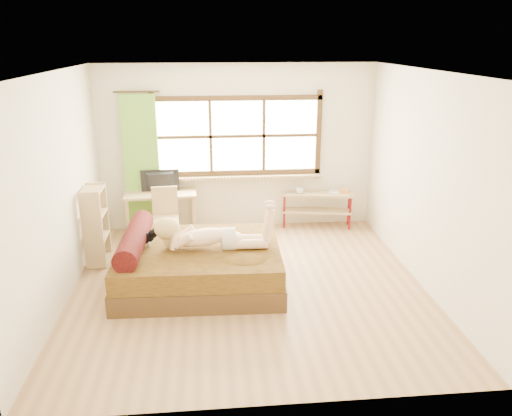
{
  "coord_description": "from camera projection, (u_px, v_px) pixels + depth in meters",
  "views": [
    {
      "loc": [
        -0.45,
        -5.81,
        3.05
      ],
      "look_at": [
        0.11,
        0.2,
        1.0
      ],
      "focal_mm": 35.0,
      "sensor_mm": 36.0,
      "label": 1
    }
  ],
  "objects": [
    {
      "name": "window",
      "position": [
        237.0,
        139.0,
        8.1
      ],
      "size": [
        2.8,
        0.16,
        1.46
      ],
      "color": "#FFEDBF",
      "rests_on": "wall_back"
    },
    {
      "name": "ceiling",
      "position": [
        248.0,
        72.0,
        5.63
      ],
      "size": [
        4.5,
        4.5,
        0.0
      ],
      "primitive_type": "plane",
      "rotation": [
        3.14,
        0.0,
        0.0
      ],
      "color": "white",
      "rests_on": "wall_back"
    },
    {
      "name": "monitor",
      "position": [
        160.0,
        181.0,
        7.99
      ],
      "size": [
        0.61,
        0.12,
        0.35
      ],
      "primitive_type": "imported",
      "rotation": [
        0.0,
        0.0,
        3.2
      ],
      "color": "black",
      "rests_on": "desk"
    },
    {
      "name": "bed",
      "position": [
        196.0,
        264.0,
        6.47
      ],
      "size": [
        2.13,
        1.73,
        0.79
      ],
      "rotation": [
        0.0,
        0.0,
        -0.03
      ],
      "color": "#382811",
      "rests_on": "floor"
    },
    {
      "name": "kitten",
      "position": [
        143.0,
        237.0,
        6.39
      ],
      "size": [
        0.32,
        0.13,
        0.25
      ],
      "primitive_type": null,
      "rotation": [
        0.0,
        0.0,
        -0.03
      ],
      "color": "black",
      "rests_on": "bed"
    },
    {
      "name": "wall_back",
      "position": [
        237.0,
        148.0,
        8.18
      ],
      "size": [
        4.5,
        0.0,
        4.5
      ],
      "primitive_type": "plane",
      "rotation": [
        1.57,
        0.0,
        0.0
      ],
      "color": "silver",
      "rests_on": "floor"
    },
    {
      "name": "curtain",
      "position": [
        142.0,
        164.0,
        8.0
      ],
      "size": [
        0.55,
        0.1,
        2.2
      ],
      "primitive_type": "cube",
      "color": "#4C9328",
      "rests_on": "wall_back"
    },
    {
      "name": "desk",
      "position": [
        161.0,
        198.0,
        8.03
      ],
      "size": [
        1.16,
        0.59,
        0.71
      ],
      "rotation": [
        0.0,
        0.0,
        0.06
      ],
      "color": "#9D8055",
      "rests_on": "floor"
    },
    {
      "name": "chair",
      "position": [
        165.0,
        213.0,
        7.73
      ],
      "size": [
        0.42,
        0.42,
        0.89
      ],
      "rotation": [
        0.0,
        0.0,
        0.06
      ],
      "color": "#9D8055",
      "rests_on": "floor"
    },
    {
      "name": "cup",
      "position": [
        300.0,
        190.0,
        8.33
      ],
      "size": [
        0.16,
        0.16,
        0.11
      ],
      "primitive_type": "imported",
      "rotation": [
        0.0,
        0.0,
        -0.17
      ],
      "color": "gray",
      "rests_on": "pipe_shelf"
    },
    {
      "name": "woman",
      "position": [
        210.0,
        225.0,
        6.27
      ],
      "size": [
        1.47,
        0.46,
        0.63
      ],
      "primitive_type": null,
      "rotation": [
        0.0,
        0.0,
        -0.03
      ],
      "color": "beige",
      "rests_on": "bed"
    },
    {
      "name": "wall_left",
      "position": [
        58.0,
        191.0,
        5.86
      ],
      "size": [
        0.0,
        4.5,
        4.5
      ],
      "primitive_type": "plane",
      "rotation": [
        1.57,
        0.0,
        1.57
      ],
      "color": "silver",
      "rests_on": "floor"
    },
    {
      "name": "wall_right",
      "position": [
        426.0,
        182.0,
        6.26
      ],
      "size": [
        0.0,
        4.5,
        4.5
      ],
      "primitive_type": "plane",
      "rotation": [
        1.57,
        0.0,
        -1.57
      ],
      "color": "silver",
      "rests_on": "floor"
    },
    {
      "name": "bookshelf",
      "position": [
        96.0,
        225.0,
        7.0
      ],
      "size": [
        0.28,
        0.49,
        1.12
      ],
      "rotation": [
        0.0,
        0.0,
        0.01
      ],
      "color": "#9D8055",
      "rests_on": "floor"
    },
    {
      "name": "floor",
      "position": [
        249.0,
        286.0,
        6.5
      ],
      "size": [
        4.5,
        4.5,
        0.0
      ],
      "primitive_type": "plane",
      "color": "#9E754C",
      "rests_on": "ground"
    },
    {
      "name": "pipe_shelf",
      "position": [
        318.0,
        202.0,
        8.43
      ],
      "size": [
        1.23,
        0.5,
        0.68
      ],
      "rotation": [
        0.0,
        0.0,
        -0.17
      ],
      "color": "#9D8055",
      "rests_on": "floor"
    },
    {
      "name": "wall_front",
      "position": [
        271.0,
        266.0,
        3.94
      ],
      "size": [
        4.5,
        0.0,
        4.5
      ],
      "primitive_type": "plane",
      "rotation": [
        -1.57,
        0.0,
        0.0
      ],
      "color": "silver",
      "rests_on": "floor"
    },
    {
      "name": "book",
      "position": [
        329.0,
        192.0,
        8.39
      ],
      "size": [
        0.2,
        0.25,
        0.02
      ],
      "primitive_type": "imported",
      "rotation": [
        0.0,
        0.0,
        -0.17
      ],
      "color": "gray",
      "rests_on": "pipe_shelf"
    }
  ]
}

